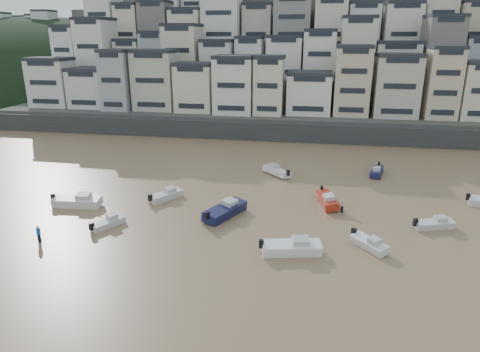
% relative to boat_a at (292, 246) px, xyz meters
% --- Properties ---
extents(sea_strip, '(340.00, 340.00, 0.00)m').
position_rel_boat_a_xyz_m(sea_strip, '(-121.48, 125.03, -0.82)').
color(sea_strip, '#435860').
rests_on(sea_strip, ground).
extents(harbor_wall, '(140.00, 3.00, 3.50)m').
position_rel_boat_a_xyz_m(harbor_wall, '(-1.48, 45.03, 0.93)').
color(harbor_wall, '#38383A').
rests_on(harbor_wall, ground).
extents(hillside, '(141.04, 66.00, 50.00)m').
position_rel_boat_a_xyz_m(hillside, '(3.26, 84.87, 12.19)').
color(hillside, '#4C4C47').
rests_on(hillside, ground).
extents(headland, '(216.00, 135.00, 53.33)m').
position_rel_boat_a_xyz_m(headland, '(-106.48, 115.03, -0.80)').
color(headland, black).
rests_on(headland, ground).
extents(boat_a, '(6.29, 3.20, 1.64)m').
position_rel_boat_a_xyz_m(boat_a, '(0.00, 0.00, 0.00)').
color(boat_a, white).
rests_on(boat_a, ground).
extents(boat_b, '(3.93, 4.34, 1.21)m').
position_rel_boat_a_xyz_m(boat_b, '(7.24, 2.39, -0.22)').
color(boat_b, silver).
rests_on(boat_b, ground).
extents(boat_c, '(4.76, 6.88, 1.80)m').
position_rel_boat_a_xyz_m(boat_c, '(-7.93, 7.45, 0.08)').
color(boat_c, '#13173E').
rests_on(boat_c, ground).
extents(boat_d, '(4.83, 2.84, 1.25)m').
position_rel_boat_a_xyz_m(boat_d, '(14.49, 8.22, -0.19)').
color(boat_d, silver).
rests_on(boat_d, ground).
extents(boat_e, '(3.18, 5.93, 1.54)m').
position_rel_boat_a_xyz_m(boat_e, '(3.40, 12.88, -0.05)').
color(boat_e, maroon).
rests_on(boat_e, ground).
extents(boat_f, '(4.05, 5.02, 1.35)m').
position_rel_boat_a_xyz_m(boat_f, '(-16.22, 11.24, -0.15)').
color(boat_f, silver).
rests_on(boat_f, ground).
extents(boat_h, '(4.98, 5.06, 1.46)m').
position_rel_boat_a_xyz_m(boat_h, '(-3.62, 23.45, -0.09)').
color(boat_h, silver).
rests_on(boat_h, ground).
extents(boat_i, '(2.75, 5.26, 1.37)m').
position_rel_boat_a_xyz_m(boat_i, '(10.74, 25.90, -0.14)').
color(boat_i, '#13183E').
rests_on(boat_i, ground).
extents(boat_j, '(3.16, 4.24, 1.12)m').
position_rel_boat_a_xyz_m(boat_j, '(-19.62, 2.54, -0.26)').
color(boat_j, silver).
rests_on(boat_j, ground).
extents(boat_k, '(6.34, 2.62, 1.68)m').
position_rel_boat_a_xyz_m(boat_k, '(-25.84, 7.16, 0.02)').
color(boat_k, silver).
rests_on(boat_k, ground).
extents(person_blue, '(0.44, 0.44, 1.74)m').
position_rel_boat_a_xyz_m(person_blue, '(-24.62, -2.00, 0.05)').
color(person_blue, blue).
rests_on(person_blue, ground).
extents(person_pink, '(0.44, 0.44, 1.74)m').
position_rel_boat_a_xyz_m(person_pink, '(5.10, 10.85, 0.05)').
color(person_pink, '#C1888C').
rests_on(person_pink, ground).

